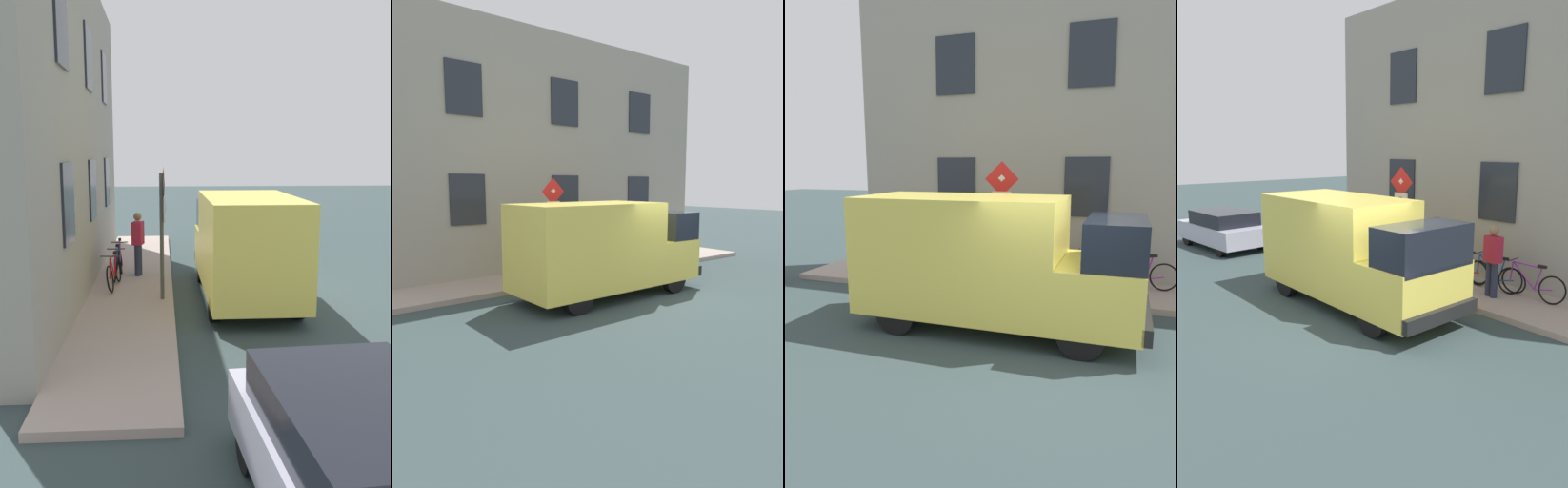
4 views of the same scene
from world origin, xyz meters
TOP-DOWN VIEW (x-y plane):
  - ground_plane at (0.00, 0.00)m, footprint 80.00×80.00m
  - sidewalk_slab at (3.35, 0.00)m, footprint 2.00×14.85m
  - building_facade at (4.70, 0.00)m, footprint 0.75×12.85m
  - sign_post_stacked at (2.57, 1.71)m, footprint 0.15×0.56m
  - delivery_van at (0.65, 1.34)m, footprint 2.01×5.33m
  - bicycle_purple at (3.80, -1.40)m, footprint 0.46×1.72m
  - bicycle_blue at (3.80, -0.41)m, footprint 0.46×1.71m
  - bicycle_red at (3.80, 0.57)m, footprint 0.46×1.72m
  - pedestrian at (3.25, -0.70)m, footprint 0.34×0.45m

SIDE VIEW (x-z plane):
  - ground_plane at x=0.00m, z-range 0.00..0.00m
  - sidewalk_slab at x=3.35m, z-range 0.00..0.14m
  - bicycle_purple at x=3.80m, z-range 0.07..0.96m
  - bicycle_blue at x=3.80m, z-range 0.07..0.96m
  - bicycle_red at x=3.80m, z-range 0.07..0.96m
  - pedestrian at x=3.25m, z-range 0.21..1.93m
  - delivery_van at x=0.65m, z-range 0.08..2.58m
  - sign_post_stacked at x=2.57m, z-range 0.64..3.54m
  - building_facade at x=4.70m, z-range 0.00..7.91m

